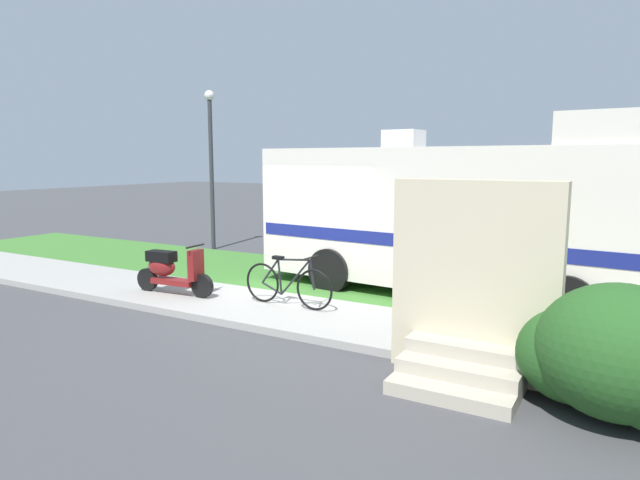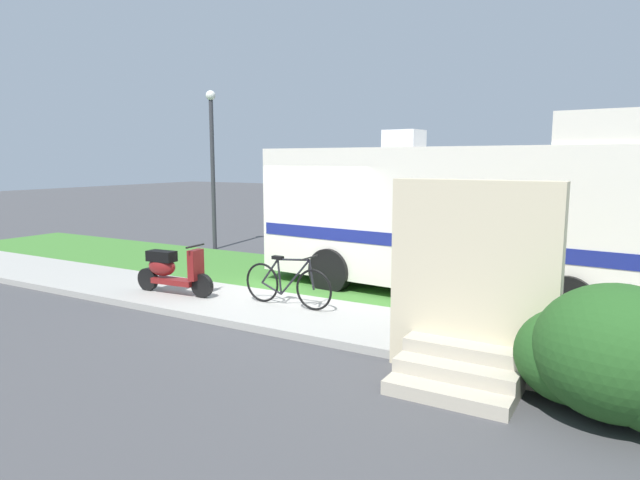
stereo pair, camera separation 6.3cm
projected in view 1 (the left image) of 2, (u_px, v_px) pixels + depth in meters
ground_plane at (297, 297)px, 10.65m from camera, size 80.00×80.00×0.00m
sidewalk at (260, 308)px, 9.61m from camera, size 24.00×2.00×0.12m
grass_strip at (334, 280)px, 11.93m from camera, size 24.00×3.40×0.08m
motorhome_rv at (461, 215)px, 10.51m from camera, size 7.68×3.20×3.35m
scooter at (171, 270)px, 10.36m from camera, size 1.74×0.50×0.97m
bicycle at (288, 284)px, 9.49m from camera, size 1.78×0.52×0.91m
pickup_truck_near at (481, 221)px, 14.90m from camera, size 5.31×2.28×1.85m
porch_steps at (471, 300)px, 6.62m from camera, size 2.00×1.26×2.40m
bush_by_porch at (616, 358)px, 5.55m from camera, size 1.96×1.47×1.38m
bottle_green at (412, 321)px, 8.36m from camera, size 0.08×0.08×0.22m
street_lamp_post at (211, 155)px, 15.89m from camera, size 0.28×0.28×4.57m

